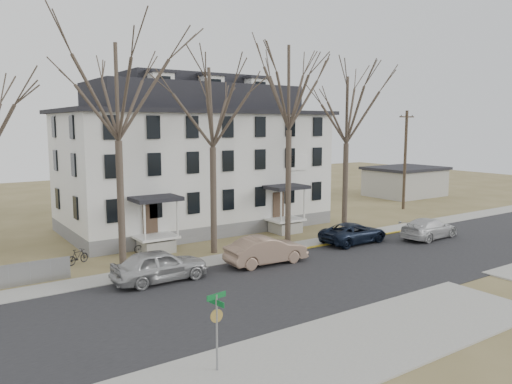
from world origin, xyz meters
TOP-DOWN VIEW (x-y plane):
  - ground at (0.00, 0.00)m, footprint 120.00×120.00m
  - main_road at (0.00, 2.00)m, footprint 120.00×10.00m
  - far_sidewalk at (0.00, 8.00)m, footprint 120.00×2.00m
  - near_sidewalk_left at (-8.00, -5.00)m, footprint 20.00×5.00m
  - yellow_curb at (5.00, 7.10)m, footprint 14.00×0.25m
  - boarding_house at (-2.00, 17.95)m, footprint 20.80×12.36m
  - distant_building at (26.00, 20.00)m, footprint 8.50×6.50m
  - tree_far_left at (-11.00, 9.80)m, footprint 8.40×8.40m
  - tree_mid_left at (-5.00, 9.80)m, footprint 7.80×7.80m
  - tree_center at (1.00, 9.80)m, footprint 9.00×9.00m
  - tree_mid_right at (6.50, 9.80)m, footprint 7.80×7.80m
  - utility_pole_far at (18.50, 14.00)m, footprint 2.00×0.28m
  - car_silver at (-10.30, 6.11)m, footprint 5.02×2.03m
  - car_tan at (-3.79, 5.70)m, footprint 5.03×1.98m
  - car_navy at (4.25, 6.57)m, footprint 5.09×2.44m
  - car_white at (9.75, 4.52)m, footprint 5.17×2.44m
  - bicycle_left at (-8.64, 12.01)m, footprint 1.72×0.98m
  - bicycle_right at (-12.98, 11.85)m, footprint 1.53×1.03m
  - street_sign at (-12.63, -3.93)m, footprint 0.77×0.77m

SIDE VIEW (x-z plane):
  - ground at x=0.00m, z-range 0.00..0.00m
  - main_road at x=0.00m, z-range -0.02..0.02m
  - far_sidewalk at x=0.00m, z-range -0.04..0.04m
  - near_sidewalk_left at x=-8.00m, z-range -0.04..0.04m
  - yellow_curb at x=5.00m, z-range -0.03..0.03m
  - bicycle_left at x=-8.64m, z-range 0.00..0.86m
  - bicycle_right at x=-12.98m, z-range 0.00..0.90m
  - car_navy at x=4.25m, z-range 0.00..1.40m
  - car_white at x=9.75m, z-range 0.00..1.46m
  - car_tan at x=-3.79m, z-range 0.00..1.63m
  - car_silver at x=-10.30m, z-range 0.00..1.71m
  - distant_building at x=26.00m, z-range 0.00..3.35m
  - street_sign at x=-12.63m, z-range 0.43..3.15m
  - utility_pole_far at x=18.50m, z-range 0.15..9.65m
  - boarding_house at x=-2.00m, z-range -0.65..11.40m
  - tree_mid_left at x=-5.00m, z-range 3.23..15.97m
  - tree_mid_right at x=6.50m, z-range 3.23..15.97m
  - tree_far_left at x=-11.00m, z-range 3.48..17.20m
  - tree_center at x=1.00m, z-range 3.73..18.43m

